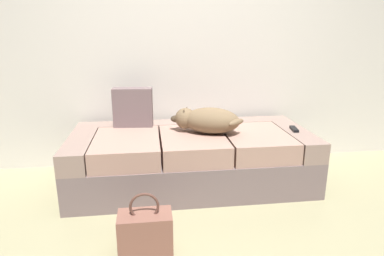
{
  "coord_description": "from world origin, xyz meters",
  "views": [
    {
      "loc": [
        -0.34,
        -1.53,
        1.27
      ],
      "look_at": [
        0.0,
        1.05,
        0.51
      ],
      "focal_mm": 31.0,
      "sensor_mm": 36.0,
      "label": 1
    }
  ],
  "objects_px": {
    "couch": "(191,158)",
    "throw_pillow": "(133,107)",
    "dog_tan": "(207,120)",
    "tv_remote": "(294,129)",
    "handbag": "(145,231)"
  },
  "relations": [
    {
      "from": "couch",
      "to": "tv_remote",
      "type": "xyz_separation_m",
      "value": [
        0.88,
        -0.06,
        0.24
      ]
    },
    {
      "from": "dog_tan",
      "to": "throw_pillow",
      "type": "xyz_separation_m",
      "value": [
        -0.61,
        0.28,
        0.06
      ]
    },
    {
      "from": "throw_pillow",
      "to": "handbag",
      "type": "relative_size",
      "value": 0.9
    },
    {
      "from": "dog_tan",
      "to": "tv_remote",
      "type": "bearing_deg",
      "value": -2.4
    },
    {
      "from": "handbag",
      "to": "throw_pillow",
      "type": "bearing_deg",
      "value": 94.62
    },
    {
      "from": "handbag",
      "to": "tv_remote",
      "type": "bearing_deg",
      "value": 32.98
    },
    {
      "from": "couch",
      "to": "dog_tan",
      "type": "bearing_deg",
      "value": -13.8
    },
    {
      "from": "couch",
      "to": "dog_tan",
      "type": "distance_m",
      "value": 0.36
    },
    {
      "from": "tv_remote",
      "to": "dog_tan",
      "type": "bearing_deg",
      "value": -172.78
    },
    {
      "from": "dog_tan",
      "to": "tv_remote",
      "type": "height_order",
      "value": "dog_tan"
    },
    {
      "from": "handbag",
      "to": "dog_tan",
      "type": "bearing_deg",
      "value": 58.79
    },
    {
      "from": "tv_remote",
      "to": "throw_pillow",
      "type": "bearing_deg",
      "value": 176.67
    },
    {
      "from": "throw_pillow",
      "to": "couch",
      "type": "bearing_deg",
      "value": -27.39
    },
    {
      "from": "tv_remote",
      "to": "handbag",
      "type": "xyz_separation_m",
      "value": [
        -1.27,
        -0.82,
        -0.35
      ]
    },
    {
      "from": "couch",
      "to": "throw_pillow",
      "type": "xyz_separation_m",
      "value": [
        -0.48,
        0.25,
        0.4
      ]
    }
  ]
}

